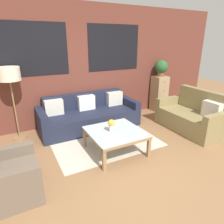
{
  "coord_description": "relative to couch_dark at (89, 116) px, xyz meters",
  "views": [
    {
      "loc": [
        -1.54,
        -2.24,
        1.99
      ],
      "look_at": [
        0.3,
        1.28,
        0.55
      ],
      "focal_mm": 32.0,
      "sensor_mm": 36.0,
      "label": 1
    }
  ],
  "objects": [
    {
      "name": "ground_plane",
      "position": [
        -0.04,
        -1.95,
        -0.28
      ],
      "size": [
        16.0,
        16.0,
        0.0
      ],
      "primitive_type": "plane",
      "color": "#8E6642"
    },
    {
      "name": "wall_back_brick",
      "position": [
        -0.04,
        0.49,
        1.13
      ],
      "size": [
        8.4,
        0.09,
        2.8
      ],
      "color": "brown",
      "rests_on": "ground_plane"
    },
    {
      "name": "rug",
      "position": [
        0.01,
        -0.72,
        -0.28
      ],
      "size": [
        2.1,
        1.72,
        0.0
      ],
      "color": "beige",
      "rests_on": "ground_plane"
    },
    {
      "name": "couch_dark",
      "position": [
        0.0,
        0.0,
        0.0
      ],
      "size": [
        2.31,
        0.88,
        0.78
      ],
      "color": "#1E2338",
      "rests_on": "ground_plane"
    },
    {
      "name": "settee_vintage",
      "position": [
        2.07,
        -1.24,
        0.03
      ],
      "size": [
        0.8,
        1.51,
        0.92
      ],
      "color": "olive",
      "rests_on": "ground_plane"
    },
    {
      "name": "armchair_corner",
      "position": [
        -1.83,
        -1.63,
        -0.0
      ],
      "size": [
        0.8,
        0.79,
        0.84
      ],
      "color": "#6B5B4C",
      "rests_on": "ground_plane"
    },
    {
      "name": "coffee_table",
      "position": [
        0.01,
        -1.29,
        0.08
      ],
      "size": [
        0.96,
        0.96,
        0.42
      ],
      "color": "silver",
      "rests_on": "ground_plane"
    },
    {
      "name": "floor_lamp",
      "position": [
        -1.55,
        0.14,
        1.04
      ],
      "size": [
        0.42,
        0.42,
        1.51
      ],
      "color": "olive",
      "rests_on": "ground_plane"
    },
    {
      "name": "drawer_cabinet",
      "position": [
        2.3,
        0.22,
        0.22
      ],
      "size": [
        0.39,
        0.39,
        1.01
      ],
      "color": "tan",
      "rests_on": "ground_plane"
    },
    {
      "name": "potted_plant",
      "position": [
        2.3,
        0.22,
        0.98
      ],
      "size": [
        0.37,
        0.37,
        0.45
      ],
      "color": "brown",
      "rests_on": "drawer_cabinet"
    },
    {
      "name": "flower_vase",
      "position": [
        -0.06,
        -1.27,
        0.27
      ],
      "size": [
        0.13,
        0.13,
        0.23
      ],
      "color": "silver",
      "rests_on": "coffee_table"
    }
  ]
}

